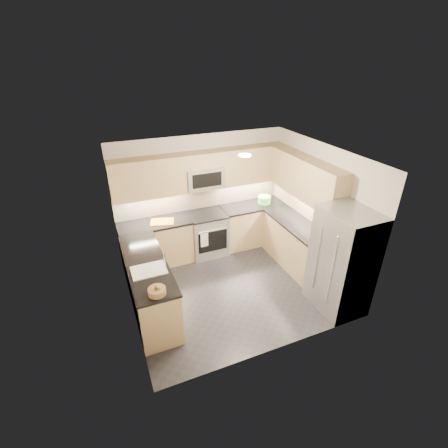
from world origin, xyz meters
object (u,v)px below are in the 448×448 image
(refrigerator, at_px, (342,261))
(fruit_basket, at_px, (157,291))
(cutting_board, at_px, (162,222))
(utensil_bowl, at_px, (264,200))
(microwave, at_px, (204,177))
(gas_range, at_px, (207,234))

(refrigerator, height_order, fruit_basket, refrigerator)
(cutting_board, height_order, fruit_basket, fruit_basket)
(utensil_bowl, xyz_separation_m, cutting_board, (-2.30, -0.03, -0.07))
(microwave, xyz_separation_m, fruit_basket, (-1.50, -2.23, -0.71))
(microwave, distance_m, cutting_board, 1.21)
(utensil_bowl, xyz_separation_m, fruit_basket, (-2.85, -2.12, -0.03))
(utensil_bowl, relative_size, cutting_board, 0.62)
(refrigerator, bearing_deg, gas_range, 120.88)
(refrigerator, distance_m, utensil_bowl, 2.44)
(utensil_bowl, distance_m, cutting_board, 2.30)
(microwave, height_order, cutting_board, microwave)
(microwave, bearing_deg, gas_range, -90.00)
(refrigerator, distance_m, cutting_board, 3.39)
(microwave, height_order, refrigerator, microwave)
(refrigerator, xyz_separation_m, cutting_board, (-2.39, 2.41, 0.05))
(fruit_basket, bearing_deg, gas_range, 54.59)
(gas_range, bearing_deg, utensil_bowl, 0.47)
(microwave, xyz_separation_m, refrigerator, (1.45, -2.55, -0.80))
(cutting_board, relative_size, fruit_basket, 1.81)
(utensil_bowl, height_order, fruit_basket, utensil_bowl)
(cutting_board, bearing_deg, fruit_basket, -104.92)
(gas_range, height_order, refrigerator, refrigerator)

